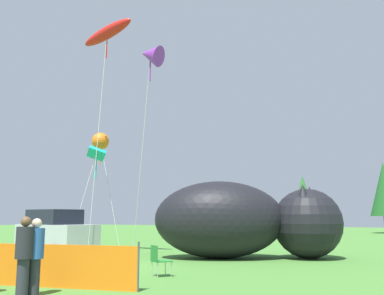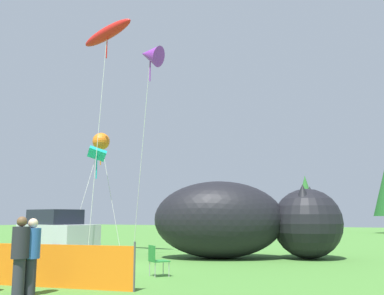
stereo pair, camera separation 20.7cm
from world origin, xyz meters
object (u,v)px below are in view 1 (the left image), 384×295
Objects in this scene: parked_car at (56,233)px; kite_teal_diamond at (96,155)px; inflatable_cat at (243,222)px; spectator_in_yellow_shirt at (35,253)px; kite_orange_flower at (100,141)px; folding_chair at (158,258)px; kite_red_lizard at (107,33)px; spectator_in_black_shirt at (24,253)px; kite_purple_delta at (150,55)px.

kite_teal_diamond is at bearing 75.98° from parked_car.
inflatable_cat is 10.46m from spectator_in_yellow_shirt.
folding_chair is at bearing -41.71° from kite_orange_flower.
kite_red_lizard is at bearing 88.53° from folding_chair.
kite_orange_flower is (-6.82, 10.96, 4.88)m from spectator_in_yellow_shirt.
kite_teal_diamond is 1.50m from kite_orange_flower.
parked_car is at bearing -96.40° from kite_orange_flower.
kite_orange_flower is (-6.77, 11.24, 4.85)m from spectator_in_black_shirt.
kite_purple_delta is at bearing 172.81° from inflatable_cat.
folding_chair is 11.73m from kite_orange_flower.
parked_car is 0.46× the size of kite_purple_delta.
parked_car is 10.00m from kite_red_lizard.
spectator_in_black_shirt is 13.94m from kite_red_lizard.
kite_orange_flower is at bearing 151.20° from inflatable_cat.
kite_red_lizard reaches higher than kite_purple_delta.
kite_teal_diamond is (-6.25, 9.91, 3.96)m from spectator_in_yellow_shirt.
kite_teal_diamond is 0.85× the size of kite_orange_flower.
inflatable_cat is 8.50m from kite_teal_diamond.
kite_purple_delta reaches higher than folding_chair.
spectator_in_black_shirt is at bearing -58.72° from kite_teal_diamond.
kite_orange_flower reaches higher than parked_car.
kite_teal_diamond is (-7.78, -0.42, 3.39)m from inflatable_cat.
spectator_in_black_shirt is at bearing -75.11° from kite_purple_delta.
kite_orange_flower is (0.31, 2.75, 4.82)m from parked_car.
kite_purple_delta reaches higher than inflatable_cat.
kite_purple_delta is 5.88m from kite_orange_flower.
folding_chair is 0.08× the size of kite_red_lizard.
kite_purple_delta is at bearing 23.85° from parked_car.
spectator_in_yellow_shirt is at bearing -57.77° from kite_teal_diamond.
inflatable_cat is (8.66, 2.13, 0.51)m from parked_car.
spectator_in_black_shirt reaches higher than spectator_in_yellow_shirt.
spectator_in_yellow_shirt is at bearing -60.95° from kite_red_lizard.
kite_teal_diamond is (0.88, 1.70, 3.90)m from parked_car.
inflatable_cat is 11.28m from kite_red_lizard.
folding_chair is 0.53× the size of spectator_in_yellow_shirt.
folding_chair is at bearing -119.43° from inflatable_cat.
folding_chair is 0.09× the size of kite_purple_delta.
parked_car is at bearing -172.62° from kite_red_lizard.
inflatable_cat reaches higher than parked_car.
kite_orange_flower is (-7.81, 6.96, 5.30)m from folding_chair.
inflatable_cat is (0.54, 6.34, 0.99)m from folding_chair.
kite_teal_diamond reaches higher than inflatable_cat.
folding_chair is at bearing -38.33° from kite_red_lizard.
inflatable_cat is at bearing 81.57° from spectator_in_yellow_shirt.
kite_purple_delta reaches higher than kite_teal_diamond.
kite_red_lizard reaches higher than spectator_in_black_shirt.
kite_teal_diamond is 0.53× the size of kite_purple_delta.
kite_orange_flower is at bearing 118.70° from kite_teal_diamond.
kite_purple_delta reaches higher than kite_orange_flower.
parked_car is 2.57× the size of spectator_in_black_shirt.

